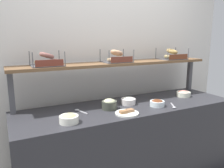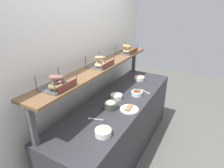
% 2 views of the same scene
% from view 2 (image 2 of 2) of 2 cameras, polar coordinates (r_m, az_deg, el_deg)
% --- Properties ---
extents(ground_plane, '(8.00, 8.00, 0.00)m').
position_cam_2_polar(ground_plane, '(2.97, 1.84, -19.38)').
color(ground_plane, '#595651').
extents(back_wall, '(3.53, 0.06, 2.40)m').
position_cam_2_polar(back_wall, '(2.61, -8.64, 4.84)').
color(back_wall, silver).
rests_on(back_wall, ground_plane).
extents(deli_counter, '(2.33, 0.70, 0.85)m').
position_cam_2_polar(deli_counter, '(2.70, 1.95, -12.77)').
color(deli_counter, '#2D2D33').
rests_on(deli_counter, ground_plane).
extents(shelf_riser_left, '(0.05, 0.05, 0.40)m').
position_cam_2_polar(shelf_riser_left, '(1.79, -22.95, -11.54)').
color(shelf_riser_left, '#4C4C51').
rests_on(shelf_riser_left, deli_counter).
extents(shelf_riser_right, '(0.05, 0.05, 0.40)m').
position_cam_2_polar(shelf_riser_right, '(3.44, 6.61, 6.93)').
color(shelf_riser_right, '#4C4C51').
rests_on(shelf_riser_right, deli_counter).
extents(upper_shelf, '(2.29, 0.32, 0.03)m').
position_cam_2_polar(upper_shelf, '(2.43, -3.45, 5.31)').
color(upper_shelf, brown).
rests_on(upper_shelf, shelf_riser_left).
extents(bowl_egg_salad, '(0.16, 0.16, 0.08)m').
position_cam_2_polar(bowl_egg_salad, '(1.86, -2.69, -14.18)').
color(bowl_egg_salad, white).
rests_on(bowl_egg_salad, deli_counter).
extents(bowl_chocolate_spread, '(0.15, 0.15, 0.07)m').
position_cam_2_polar(bowl_chocolate_spread, '(2.60, 7.50, -2.65)').
color(bowl_chocolate_spread, white).
rests_on(bowl_chocolate_spread, deli_counter).
extents(bowl_cream_cheese, '(0.15, 0.15, 0.08)m').
position_cam_2_polar(bowl_cream_cheese, '(2.48, 1.33, -3.71)').
color(bowl_cream_cheese, white).
rests_on(bowl_cream_cheese, deli_counter).
extents(bowl_lox_spread, '(0.16, 0.16, 0.07)m').
position_cam_2_polar(bowl_lox_spread, '(3.11, 8.24, 1.82)').
color(bowl_lox_spread, silver).
rests_on(bowl_lox_spread, deli_counter).
extents(bowl_tuna_salad, '(0.15, 0.15, 0.11)m').
position_cam_2_polar(bowl_tuna_salad, '(2.26, -0.38, -6.31)').
color(bowl_tuna_salad, '#41463B').
rests_on(bowl_tuna_salad, deli_counter).
extents(serving_plate_white, '(0.22, 0.22, 0.04)m').
position_cam_2_polar(serving_plate_white, '(2.26, 5.19, -7.53)').
color(serving_plate_white, white).
rests_on(serving_plate_white, deli_counter).
extents(serving_spoon_near_plate, '(0.08, 0.17, 0.01)m').
position_cam_2_polar(serving_spoon_near_plate, '(2.10, -5.82, -10.41)').
color(serving_spoon_near_plate, '#B7B7BC').
rests_on(serving_spoon_near_plate, deli_counter).
extents(serving_spoon_by_edge, '(0.11, 0.16, 0.01)m').
position_cam_2_polar(serving_spoon_by_edge, '(2.70, 10.47, -2.51)').
color(serving_spoon_by_edge, '#B7B7BC').
rests_on(serving_spoon_by_edge, deli_counter).
extents(bagel_basket_poppy, '(0.30, 0.26, 0.14)m').
position_cam_2_polar(bagel_basket_poppy, '(1.84, -16.17, 0.36)').
color(bagel_basket_poppy, '#4C4C51').
rests_on(bagel_basket_poppy, upper_shelf).
extents(bagel_basket_sesame, '(0.31, 0.25, 0.15)m').
position_cam_2_polar(bagel_basket_sesame, '(2.39, -3.50, 6.53)').
color(bagel_basket_sesame, '#4C4C51').
rests_on(bagel_basket_sesame, upper_shelf).
extents(bagel_basket_everything, '(0.34, 0.24, 0.14)m').
position_cam_2_polar(bagel_basket_everything, '(3.06, 4.57, 10.26)').
color(bagel_basket_everything, '#4C4C51').
rests_on(bagel_basket_everything, upper_shelf).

